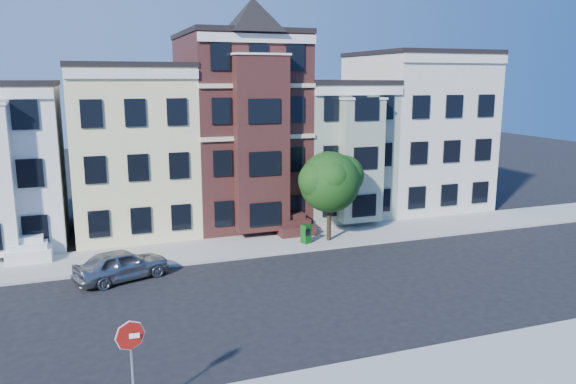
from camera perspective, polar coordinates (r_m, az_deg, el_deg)
name	(u,v)px	position (r m, az deg, el deg)	size (l,w,h in m)	color
ground	(327,294)	(25.41, 3.96, -10.32)	(120.00, 120.00, 0.00)	black
far_sidewalk	(271,244)	(32.44, -1.79, -5.27)	(60.00, 4.00, 0.15)	#9E9B93
near_sidewalk	(430,383)	(19.08, 14.25, -18.28)	(60.00, 4.00, 0.15)	#9E9B93
house_yellow	(131,150)	(36.39, -15.68, 4.08)	(7.00, 9.00, 10.00)	beige
house_brown	(239,131)	(37.45, -4.97, 6.21)	(7.00, 9.00, 12.00)	#3C1C1A
house_green	(329,149)	(39.79, 4.16, 4.36)	(6.00, 9.00, 9.00)	gray
house_cream	(415,132)	(43.00, 12.78, 5.98)	(8.00, 9.00, 11.00)	silver
street_tree	(330,186)	(32.20, 4.24, 0.60)	(5.52, 5.52, 6.42)	#204D19
parked_car	(122,265)	(27.95, -16.54, -7.08)	(1.78, 4.43, 1.51)	gray
newspaper_box	(306,234)	(32.15, 1.86, -4.27)	(0.49, 0.43, 1.08)	#0E5314
stop_sign	(132,362)	(16.77, -15.59, -16.30)	(0.87, 0.12, 3.17)	#AA150F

